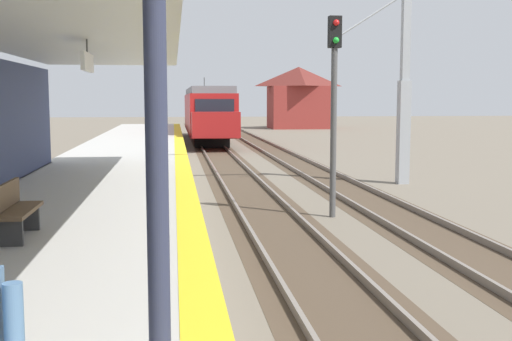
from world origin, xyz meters
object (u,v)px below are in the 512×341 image
rail_signal_post (334,95)px  approaching_train (207,112)px  catenary_pylon_far_side (396,85)px  distant_trackside_house (298,96)px  platform_bench (14,209)px

rail_signal_post → approaching_train: bearing=93.2°
rail_signal_post → catenary_pylon_far_side: bearing=58.1°
distant_trackside_house → platform_bench: bearing=-105.4°
catenary_pylon_far_side → approaching_train: bearing=102.8°
catenary_pylon_far_side → platform_bench: (-10.52, -12.11, -2.23)m
approaching_train → platform_bench: (-4.95, -36.51, -0.80)m
approaching_train → rail_signal_post: size_ratio=3.77×
approaching_train → catenary_pylon_far_side: 25.07m
approaching_train → catenary_pylon_far_side: size_ratio=2.61×
rail_signal_post → catenary_pylon_far_side: catenary_pylon_far_side is taller
approaching_train → distant_trackside_house: 22.41m
rail_signal_post → platform_bench: (-6.64, -5.88, -1.82)m
approaching_train → catenary_pylon_far_side: catenary_pylon_far_side is taller
approaching_train → distant_trackside_house: size_ratio=2.97×
catenary_pylon_far_side → platform_bench: catenary_pylon_far_side is taller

